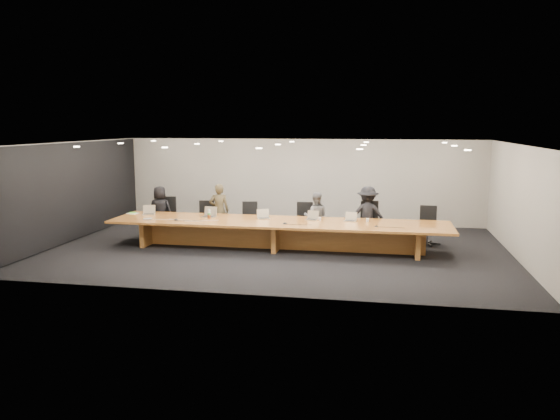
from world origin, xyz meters
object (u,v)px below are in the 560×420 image
Objects in this scene: av_box at (148,219)px; person_c at (316,217)px; amber_mug at (209,217)px; person_a at (160,210)px; chair_far_left at (166,216)px; mic_right at (376,226)px; conference_table at (278,230)px; chair_mid_left at (250,220)px; chair_far_right at (428,225)px; person_d at (368,215)px; chair_mid_right at (304,221)px; chair_left at (206,218)px; chair_right at (370,222)px; laptop_b at (209,212)px; mic_center at (285,223)px; paper_cup_far at (368,220)px; person_b at (219,211)px; paper_cup_near at (320,219)px; mic_left at (176,219)px; laptop_e at (350,217)px; laptop_a at (149,210)px; laptop_c at (264,214)px; water_bottle at (209,214)px; laptop_d at (312,215)px.

person_c is at bearing -1.52° from av_box.
person_a is at bearing 148.36° from amber_mug.
chair_far_left is 11.12× the size of mic_right.
conference_table is 8.47× the size of chair_mid_left.
person_d is (-1.65, -0.07, 0.25)m from chair_far_right.
chair_mid_right is at bearing -0.67° from person_d.
amber_mug is at bearing 179.24° from conference_table.
conference_table is at bearing -38.03° from chair_left.
chair_right is 1.09× the size of chair_far_right.
laptop_b reaches higher than mic_center.
person_b is at bearing 169.11° from paper_cup_far.
person_c reaches higher than chair_right.
paper_cup_near is (3.00, 0.24, -0.01)m from amber_mug.
laptop_b is at bearing 41.75° from mic_left.
person_a is at bearing 169.20° from paper_cup_near.
paper_cup_near is at bearing 153.40° from person_b.
person_d is 4.38m from amber_mug.
chair_right is at bearing 70.23° from laptop_e.
laptop_a is 3.83× the size of paper_cup_near.
person_b is 3.18m from paper_cup_near.
laptop_a is 1.30m from mic_left.
laptop_c is at bearing -163.83° from chair_far_right.
conference_table is 36.64× the size of water_bottle.
laptop_c is 1.54m from paper_cup_near.
laptop_a reaches higher than paper_cup_near.
chair_right is 1.04m from laptop_e.
person_a reaches higher than laptop_b.
person_b reaches higher than chair_far_left.
paper_cup_far is at bearing -30.70° from chair_mid_right.
chair_far_left is 1.08× the size of chair_left.
chair_far_left is 0.99m from laptop_a.
conference_table is 26.13× the size of laptop_a.
laptop_a is 1.80m from laptop_b.
laptop_b is 3.91× the size of paper_cup_far.
laptop_a reaches higher than laptop_d.
laptop_a is at bearing 2.40° from person_c.
laptop_c is (0.62, -0.97, 0.35)m from chair_mid_left.
laptop_a is at bearing -159.04° from chair_left.
chair_mid_left is 4.72× the size of av_box.
laptop_a is at bearing -101.49° from chair_far_left.
chair_mid_left is 3.35× the size of laptop_d.
person_d is at bearing 91.64° from paper_cup_far.
laptop_a is 3.36m from laptop_c.
laptop_a reaches higher than water_bottle.
mic_center is (1.33, -1.62, 0.24)m from chair_mid_left.
chair_far_left is at bearing 156.42° from laptop_b.
chair_far_right reaches higher than conference_table.
chair_far_left is 12.74× the size of paper_cup_near.
laptop_d is (2.86, 0.07, -0.02)m from laptop_b.
person_d is (3.39, -0.08, 0.26)m from chair_mid_left.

